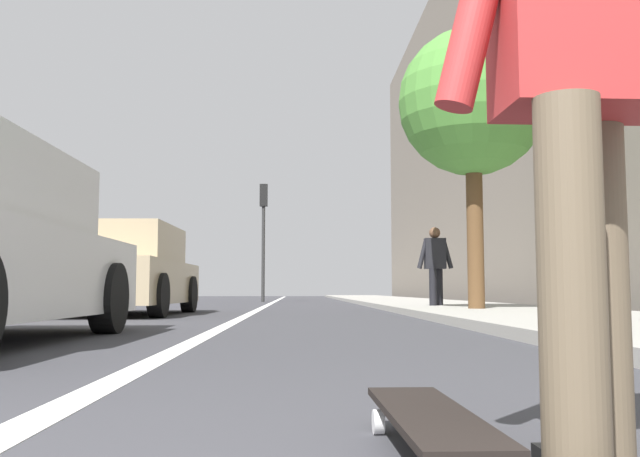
{
  "coord_description": "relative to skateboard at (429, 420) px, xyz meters",
  "views": [
    {
      "loc": [
        -0.41,
        0.35,
        0.41
      ],
      "look_at": [
        8.61,
        0.05,
        1.22
      ],
      "focal_mm": 38.79,
      "sensor_mm": 36.0,
      "label": 1
    }
  ],
  "objects": [
    {
      "name": "ground_plane",
      "position": [
        8.71,
        -0.03,
        -0.09
      ],
      "size": [
        80.0,
        80.0,
        0.0
      ],
      "primitive_type": "plane",
      "color": "#38383D"
    },
    {
      "name": "lane_stripe_white",
      "position": [
        18.71,
        1.14,
        -0.09
      ],
      "size": [
        52.0,
        0.16,
        0.01
      ],
      "primitive_type": "cube",
      "color": "silver",
      "rests_on": "ground"
    },
    {
      "name": "sidewalk_curb",
      "position": [
        16.71,
        -3.06,
        -0.04
      ],
      "size": [
        52.0,
        3.2,
        0.11
      ],
      "primitive_type": "cube",
      "color": "#9E9B93",
      "rests_on": "ground"
    },
    {
      "name": "building_facade",
      "position": [
        20.71,
        -6.1,
        6.57
      ],
      "size": [
        40.0,
        1.2,
        13.33
      ],
      "primitive_type": "cube",
      "color": "gray",
      "rests_on": "ground"
    },
    {
      "name": "skateboard",
      "position": [
        0.0,
        0.0,
        0.0
      ],
      "size": [
        0.84,
        0.21,
        0.11
      ],
      "color": "white",
      "rests_on": "ground"
    },
    {
      "name": "skater_person",
      "position": [
        -0.15,
        -0.35,
        0.84
      ],
      "size": [
        0.46,
        0.72,
        1.64
      ],
      "color": "brown",
      "rests_on": "ground"
    },
    {
      "name": "parked_car_mid",
      "position": [
        10.06,
        3.25,
        0.63
      ],
      "size": [
        4.23,
        2.04,
        1.5
      ],
      "color": "tan",
      "rests_on": "ground"
    },
    {
      "name": "traffic_light",
      "position": [
        23.13,
        1.54,
        2.84
      ],
      "size": [
        0.33,
        0.28,
        4.24
      ],
      "color": "#2D2D2D",
      "rests_on": "ground"
    },
    {
      "name": "street_tree_mid",
      "position": [
        9.74,
        -2.66,
        3.49
      ],
      "size": [
        2.52,
        2.52,
        4.88
      ],
      "color": "brown",
      "rests_on": "ground"
    },
    {
      "name": "pedestrian_distant",
      "position": [
        12.14,
        -2.46,
        0.87
      ],
      "size": [
        0.47,
        0.74,
        1.69
      ],
      "color": "black",
      "rests_on": "ground"
    }
  ]
}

